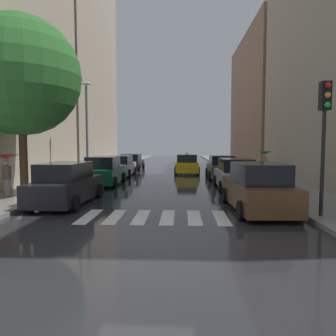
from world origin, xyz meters
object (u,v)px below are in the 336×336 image
object	(u,v)px
pedestrian_by_kerb	(6,165)
street_tree_left	(21,76)
pedestrian_near_tree	(265,159)
traffic_light_right_corner	(325,119)
parked_car_left_nearest	(67,185)
parked_car_left_second	(104,172)
parked_car_left_third	(121,166)
parked_car_right_third	(221,168)
parked_car_right_second	(235,175)
taxi_midroad	(187,164)
parked_car_left_fourth	(132,162)
lamp_post_left	(87,123)
parked_car_right_nearest	(258,189)

from	to	relation	value
pedestrian_by_kerb	street_tree_left	size ratio (longest dim) A/B	0.23
pedestrian_near_tree	traffic_light_right_corner	world-z (taller)	traffic_light_right_corner
pedestrian_by_kerb	parked_car_left_nearest	bearing A→B (deg)	86.95
parked_car_left_second	traffic_light_right_corner	size ratio (longest dim) A/B	1.04
parked_car_left_third	parked_car_right_third	xyz separation A→B (m)	(7.68, -1.64, 0.03)
parked_car_right_third	parked_car_left_second	bearing A→B (deg)	117.10
parked_car_left_third	pedestrian_by_kerb	size ratio (longest dim) A/B	2.56
parked_car_right_second	taxi_midroad	distance (m)	10.07
parked_car_left_fourth	pedestrian_by_kerb	world-z (taller)	pedestrian_by_kerb
parked_car_right_third	street_tree_left	distance (m)	14.21
pedestrian_near_tree	lamp_post_left	size ratio (longest dim) A/B	0.28
parked_car_right_nearest	parked_car_right_third	bearing A→B (deg)	-2.30
parked_car_right_second	pedestrian_by_kerb	distance (m)	11.35
pedestrian_near_tree	pedestrian_by_kerb	distance (m)	15.57
parked_car_right_second	pedestrian_by_kerb	world-z (taller)	pedestrian_by_kerb
street_tree_left	parked_car_left_fourth	bearing A→B (deg)	81.53
parked_car_left_fourth	street_tree_left	size ratio (longest dim) A/B	0.51
parked_car_left_third	parked_car_right_second	distance (m)	10.62
parked_car_right_second	lamp_post_left	size ratio (longest dim) A/B	0.65
parked_car_left_third	taxi_midroad	bearing A→B (deg)	-65.14
pedestrian_near_tree	street_tree_left	bearing A→B (deg)	-50.23
parked_car_left_fourth	parked_car_left_nearest	bearing A→B (deg)	-177.96
pedestrian_by_kerb	lamp_post_left	distance (m)	8.14
parked_car_right_second	street_tree_left	size ratio (longest dim) A/B	0.53
parked_car_left_third	parked_car_left_fourth	size ratio (longest dim) A/B	1.16
lamp_post_left	parked_car_left_third	bearing A→B (deg)	62.19
parked_car_left_second	pedestrian_near_tree	world-z (taller)	pedestrian_near_tree
parked_car_left_second	parked_car_left_third	xyz separation A→B (m)	(-0.04, 5.52, -0.05)
pedestrian_near_tree	traffic_light_right_corner	size ratio (longest dim) A/B	0.43
traffic_light_right_corner	parked_car_right_third	bearing A→B (deg)	97.44
parked_car_left_third	taxi_midroad	xyz separation A→B (m)	(5.26, 2.47, 0.01)
parked_car_right_second	street_tree_left	distance (m)	11.68
pedestrian_near_tree	traffic_light_right_corner	bearing A→B (deg)	4.55
parked_car_left_nearest	pedestrian_by_kerb	xyz separation A→B (m)	(-3.06, 0.93, 0.74)
street_tree_left	parked_car_left_third	bearing A→B (deg)	76.48
parked_car_right_second	taxi_midroad	size ratio (longest dim) A/B	0.95
pedestrian_by_kerb	traffic_light_right_corner	bearing A→B (deg)	88.55
parked_car_right_nearest	parked_car_left_fourth	bearing A→B (deg)	20.31
parked_car_left_nearest	taxi_midroad	distance (m)	15.18
pedestrian_by_kerb	parked_car_left_third	bearing A→B (deg)	178.33
parked_car_left_third	parked_car_right_nearest	bearing A→B (deg)	-149.64
parked_car_left_nearest	parked_car_left_fourth	bearing A→B (deg)	2.10
lamp_post_left	parked_car_right_nearest	bearing A→B (deg)	-46.05
street_tree_left	parked_car_left_second	bearing A→B (deg)	62.31
parked_car_left_nearest	parked_car_left_second	bearing A→B (deg)	1.71
parked_car_right_nearest	pedestrian_near_tree	bearing A→B (deg)	-18.00
parked_car_left_third	parked_car_left_fourth	xyz separation A→B (m)	(-0.07, 5.93, -0.03)
taxi_midroad	traffic_light_right_corner	bearing A→B (deg)	-166.02
pedestrian_by_kerb	street_tree_left	distance (m)	4.07
parked_car_right_third	pedestrian_near_tree	distance (m)	3.15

